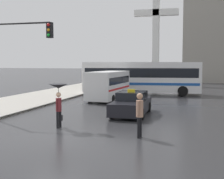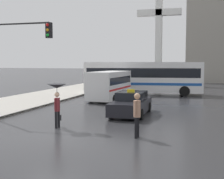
{
  "view_description": "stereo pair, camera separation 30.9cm",
  "coord_description": "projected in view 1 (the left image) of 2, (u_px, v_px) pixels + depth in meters",
  "views": [
    {
      "loc": [
        5.68,
        -11.9,
        3.1
      ],
      "look_at": [
        0.62,
        7.2,
        1.4
      ],
      "focal_mm": 50.0,
      "sensor_mm": 36.0,
      "label": 1
    },
    {
      "loc": [
        5.98,
        -11.82,
        3.1
      ],
      "look_at": [
        0.62,
        7.2,
        1.4
      ],
      "focal_mm": 50.0,
      "sensor_mm": 36.0,
      "label": 2
    }
  ],
  "objects": [
    {
      "name": "traffic_light",
      "position": [
        13.0,
        49.0,
        16.75
      ],
      "size": [
        3.97,
        0.38,
        5.48
      ],
      "color": "black",
      "rests_on": "ground_plane"
    },
    {
      "name": "ambulance_van",
      "position": [
        109.0,
        84.0,
        26.0
      ],
      "size": [
        2.41,
        5.92,
        2.38
      ],
      "rotation": [
        0.0,
        0.0,
        3.07
      ],
      "color": "white",
      "rests_on": "ground_plane"
    },
    {
      "name": "ground_plane",
      "position": [
        54.0,
        136.0,
        13.18
      ],
      "size": [
        300.0,
        300.0,
        0.0
      ],
      "primitive_type": "plane",
      "color": "#2D2D30"
    },
    {
      "name": "city_bus",
      "position": [
        141.0,
        76.0,
        30.53
      ],
      "size": [
        11.48,
        3.54,
        3.16
      ],
      "rotation": [
        0.0,
        0.0,
        -1.48
      ],
      "color": "silver",
      "rests_on": "ground_plane"
    },
    {
      "name": "monument_cross",
      "position": [
        156.0,
        28.0,
        44.57
      ],
      "size": [
        6.24,
        0.9,
        14.19
      ],
      "color": "white",
      "rests_on": "ground_plane"
    },
    {
      "name": "taxi",
      "position": [
        131.0,
        104.0,
        18.61
      ],
      "size": [
        1.91,
        4.51,
        1.53
      ],
      "rotation": [
        0.0,
        0.0,
        3.14
      ],
      "color": "black",
      "rests_on": "ground_plane"
    },
    {
      "name": "pedestrian_with_umbrella",
      "position": [
        59.0,
        94.0,
        14.72
      ],
      "size": [
        0.92,
        0.92,
        2.1
      ],
      "rotation": [
        0.0,
        0.0,
        1.41
      ],
      "color": "black",
      "rests_on": "ground_plane"
    },
    {
      "name": "pedestrian_man",
      "position": [
        140.0,
        111.0,
        12.82
      ],
      "size": [
        0.34,
        0.45,
        1.86
      ],
      "rotation": [
        0.0,
        0.0,
        -1.74
      ],
      "color": "black",
      "rests_on": "ground_plane"
    }
  ]
}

